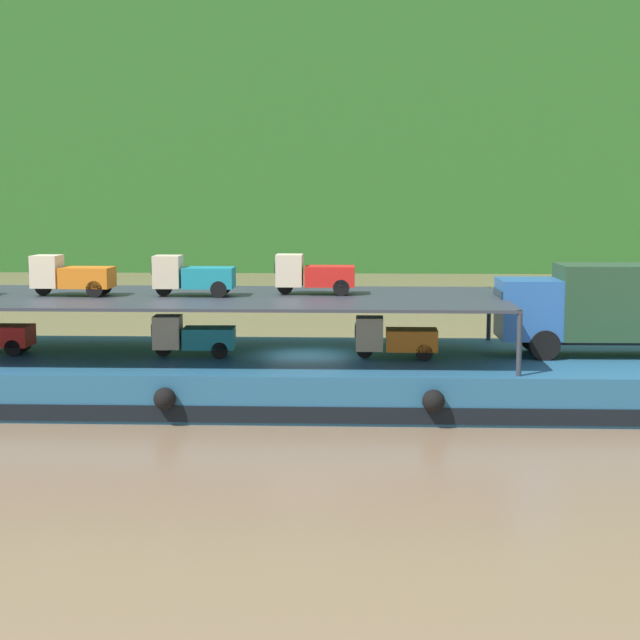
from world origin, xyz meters
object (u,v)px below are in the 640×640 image
(cargo_barge, at_px, (307,377))
(mini_truck_lower_mid, at_px, (395,338))
(mini_truck_lower_aft, at_px, (192,336))
(mini_truck_upper_fore, at_px, (192,276))
(mini_truck_upper_bow, at_px, (314,274))
(covered_lorry, at_px, (606,306))
(mini_truck_upper_mid, at_px, (71,276))

(cargo_barge, relative_size, mini_truck_lower_mid, 10.99)
(mini_truck_lower_aft, distance_m, mini_truck_upper_fore, 2.05)
(mini_truck_lower_aft, height_order, mini_truck_upper_bow, mini_truck_upper_bow)
(covered_lorry, xyz_separation_m, mini_truck_upper_bow, (-9.91, 0.51, 1.00))
(cargo_barge, distance_m, mini_truck_upper_bow, 3.54)
(cargo_barge, distance_m, mini_truck_upper_mid, 8.74)
(mini_truck_upper_mid, bearing_deg, mini_truck_upper_fore, 0.77)
(mini_truck_upper_fore, bearing_deg, mini_truck_upper_mid, -179.23)
(mini_truck_lower_aft, distance_m, mini_truck_upper_bow, 4.67)
(cargo_barge, bearing_deg, mini_truck_upper_mid, -179.74)
(covered_lorry, relative_size, mini_truck_lower_mid, 2.87)
(mini_truck_upper_fore, bearing_deg, mini_truck_lower_aft, -84.11)
(mini_truck_lower_mid, bearing_deg, mini_truck_upper_mid, 177.27)
(covered_lorry, height_order, mini_truck_lower_aft, covered_lorry)
(mini_truck_lower_mid, bearing_deg, mini_truck_lower_aft, 178.94)
(covered_lorry, relative_size, mini_truck_upper_mid, 2.84)
(mini_truck_upper_mid, distance_m, mini_truck_upper_bow, 8.28)
(covered_lorry, distance_m, mini_truck_lower_aft, 14.01)
(mini_truck_upper_fore, xyz_separation_m, mini_truck_upper_bow, (4.09, 0.78, 0.00))
(cargo_barge, xyz_separation_m, mini_truck_lower_mid, (2.98, -0.56, 1.44))
(mini_truck_upper_fore, relative_size, mini_truck_upper_bow, 1.00)
(covered_lorry, relative_size, mini_truck_upper_bow, 2.88)
(mini_truck_upper_mid, distance_m, mini_truck_upper_fore, 4.15)
(cargo_barge, xyz_separation_m, mini_truck_upper_bow, (0.21, 0.80, 3.44))
(mini_truck_upper_bow, bearing_deg, mini_truck_lower_mid, -26.18)
(covered_lorry, bearing_deg, mini_truck_lower_mid, -173.21)
(cargo_barge, relative_size, covered_lorry, 3.83)
(cargo_barge, bearing_deg, mini_truck_lower_aft, -173.51)
(covered_lorry, bearing_deg, mini_truck_upper_bow, 177.05)
(mini_truck_lower_mid, height_order, mini_truck_upper_bow, mini_truck_upper_bow)
(covered_lorry, distance_m, mini_truck_upper_mid, 18.18)
(cargo_barge, relative_size, mini_truck_upper_bow, 11.02)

